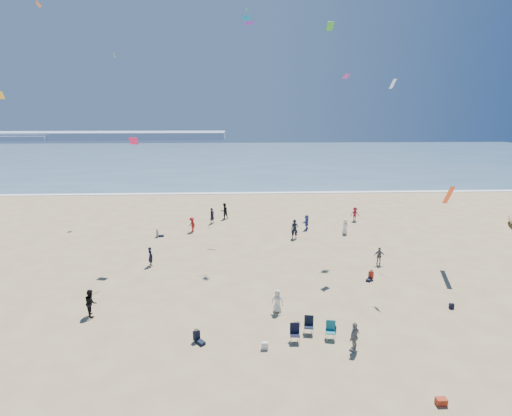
{
  "coord_description": "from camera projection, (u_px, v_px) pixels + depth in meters",
  "views": [
    {
      "loc": [
        0.96,
        -14.96,
        12.24
      ],
      "look_at": [
        2.0,
        8.0,
        6.66
      ],
      "focal_mm": 28.0,
      "sensor_mm": 36.0,
      "label": 1
    }
  ],
  "objects": [
    {
      "name": "cooler",
      "position": [
        441.0,
        402.0,
        17.07
      ],
      "size": [
        0.45,
        0.3,
        0.3
      ],
      "primitive_type": "cube",
      "color": "#9D2D16",
      "rests_on": "ground"
    },
    {
      "name": "surf_line",
      "position": [
        232.0,
        193.0,
        61.04
      ],
      "size": [
        220.0,
        1.2,
        0.08
      ],
      "primitive_type": "cube",
      "color": "white",
      "rests_on": "ground"
    },
    {
      "name": "headland_far",
      "position": [
        102.0,
        136.0,
        179.38
      ],
      "size": [
        110.0,
        20.0,
        3.2
      ],
      "primitive_type": "cube",
      "color": "#7A8EA8",
      "rests_on": "ground"
    },
    {
      "name": "white_tote",
      "position": [
        265.0,
        346.0,
        21.05
      ],
      "size": [
        0.35,
        0.2,
        0.4
      ],
      "primitive_type": "cube",
      "color": "silver",
      "rests_on": "ground"
    },
    {
      "name": "standing_flyers",
      "position": [
        272.0,
        249.0,
        33.96
      ],
      "size": [
        36.82,
        33.8,
        1.91
      ],
      "color": "white",
      "rests_on": "ground"
    },
    {
      "name": "kites_aloft",
      "position": [
        363.0,
        80.0,
        27.14
      ],
      "size": [
        41.03,
        41.58,
        30.49
      ],
      "color": "#7A2690",
      "rests_on": "ground"
    },
    {
      "name": "ground",
      "position": [
        218.0,
        400.0,
        17.37
      ],
      "size": [
        220.0,
        220.0,
        0.0
      ],
      "primitive_type": "plane",
      "color": "tan",
      "rests_on": "ground"
    },
    {
      "name": "headland_near",
      "position": [
        5.0,
        138.0,
        172.91
      ],
      "size": [
        40.0,
        14.0,
        2.0
      ],
      "primitive_type": "cube",
      "color": "#7A8EA8",
      "rests_on": "ground"
    },
    {
      "name": "navy_bag",
      "position": [
        451.0,
        306.0,
        25.42
      ],
      "size": [
        0.28,
        0.18,
        0.34
      ],
      "primitive_type": "cube",
      "color": "black",
      "rests_on": "ground"
    },
    {
      "name": "ocean",
      "position": [
        234.0,
        157.0,
        109.58
      ],
      "size": [
        220.0,
        100.0,
        0.06
      ],
      "primitive_type": "cube",
      "color": "#476B84",
      "rests_on": "ground"
    },
    {
      "name": "seated_group",
      "position": [
        259.0,
        328.0,
        22.33
      ],
      "size": [
        18.9,
        32.34,
        0.84
      ],
      "color": "white",
      "rests_on": "ground"
    },
    {
      "name": "chair_cluster",
      "position": [
        311.0,
        330.0,
        21.99
      ],
      "size": [
        2.67,
        1.46,
        1.0
      ],
      "color": "black",
      "rests_on": "ground"
    },
    {
      "name": "black_backpack",
      "position": [
        333.0,
        329.0,
        22.69
      ],
      "size": [
        0.3,
        0.22,
        0.38
      ],
      "primitive_type": "cube",
      "color": "black",
      "rests_on": "ground"
    }
  ]
}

